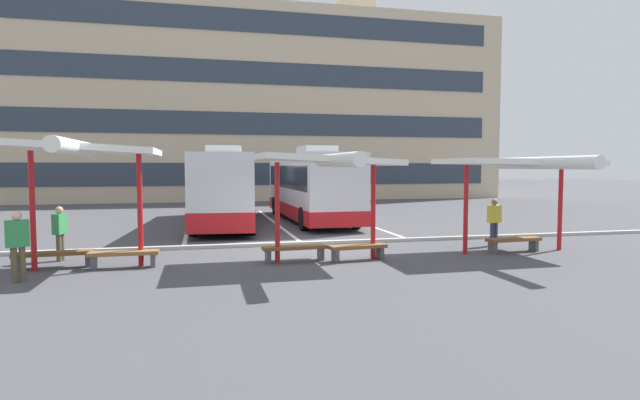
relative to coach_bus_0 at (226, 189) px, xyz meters
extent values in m
plane|color=#47474C|center=(2.32, -8.17, -1.67)|extent=(160.00, 160.00, 0.00)
cube|color=#C6B293|center=(2.32, 23.05, 6.12)|extent=(43.90, 14.92, 15.57)
cube|color=#2D3847|center=(2.32, 15.56, 0.47)|extent=(40.39, 0.08, 1.71)
cube|color=#2D3847|center=(2.32, 15.56, 4.37)|extent=(40.39, 0.08, 1.71)
cube|color=#2D3847|center=(2.32, 15.56, 8.26)|extent=(40.39, 0.08, 1.71)
cube|color=#2D3847|center=(2.32, 15.56, 12.15)|extent=(40.39, 0.08, 1.71)
cube|color=#C6B293|center=(13.29, 23.05, 15.31)|extent=(3.20, 3.20, 2.80)
cube|color=silver|center=(0.00, 0.00, 0.09)|extent=(3.37, 11.35, 2.97)
cube|color=red|center=(0.00, 0.00, -1.02)|extent=(3.42, 11.40, 0.75)
cube|color=black|center=(0.00, 0.00, 0.49)|extent=(3.33, 10.46, 1.06)
cube|color=black|center=(0.46, 5.54, 0.45)|extent=(2.16, 0.26, 1.78)
cube|color=silver|center=(-0.12, -1.39, 1.75)|extent=(1.65, 2.31, 0.36)
cylinder|color=black|center=(-0.80, 4.07, -1.17)|extent=(0.38, 1.02, 1.00)
cylinder|color=black|center=(1.46, 3.89, -1.17)|extent=(0.38, 1.02, 1.00)
cylinder|color=black|center=(-1.46, -3.89, -1.17)|extent=(0.38, 1.02, 1.00)
cylinder|color=black|center=(0.80, -4.07, -1.17)|extent=(0.38, 1.02, 1.00)
cube|color=silver|center=(4.18, 0.58, 0.12)|extent=(2.65, 10.72, 3.02)
cube|color=red|center=(4.18, 0.58, -1.08)|extent=(2.69, 10.76, 0.63)
cube|color=black|center=(4.18, 0.58, 0.54)|extent=(2.67, 9.87, 1.08)
cube|color=black|center=(4.11, 5.89, 0.48)|extent=(2.21, 0.11, 1.81)
cube|color=silver|center=(4.20, -0.76, 1.81)|extent=(1.53, 2.22, 0.36)
cylinder|color=black|center=(2.98, 4.31, -1.17)|extent=(0.31, 1.00, 1.00)
cylinder|color=black|center=(5.29, 4.34, -1.17)|extent=(0.31, 1.00, 1.00)
cylinder|color=black|center=(3.08, -3.18, -1.17)|extent=(0.31, 1.00, 1.00)
cylinder|color=black|center=(5.39, -3.15, -1.17)|extent=(0.31, 1.00, 1.00)
cube|color=white|center=(-1.73, -0.24, -1.66)|extent=(0.16, 14.00, 0.01)
cube|color=white|center=(2.32, -0.24, -1.66)|extent=(0.16, 14.00, 0.01)
cube|color=white|center=(6.37, -0.24, -1.66)|extent=(0.16, 14.00, 0.01)
cylinder|color=red|center=(-5.38, -9.75, -0.11)|extent=(0.14, 0.14, 3.11)
cylinder|color=red|center=(-2.75, -9.75, -0.11)|extent=(0.14, 0.14, 3.11)
cube|color=white|center=(-4.07, -9.75, 1.52)|extent=(3.64, 2.98, 0.36)
cylinder|color=white|center=(-4.07, -11.09, 1.49)|extent=(0.36, 3.63, 0.36)
cube|color=brown|center=(-4.97, -9.56, -1.27)|extent=(2.00, 0.57, 0.10)
cube|color=#4C4C51|center=(-5.80, -9.63, -1.49)|extent=(0.15, 0.34, 0.35)
cube|color=#4C4C51|center=(-4.13, -9.50, -1.49)|extent=(0.15, 0.34, 0.35)
cube|color=brown|center=(-3.17, -9.92, -1.27)|extent=(1.80, 0.43, 0.10)
cube|color=#4C4C51|center=(-3.91, -9.91, -1.49)|extent=(0.12, 0.34, 0.35)
cube|color=#4C4C51|center=(-2.42, -9.92, -1.49)|extent=(0.12, 0.34, 0.35)
cylinder|color=red|center=(0.93, -10.14, -0.26)|extent=(0.14, 0.14, 2.82)
cylinder|color=red|center=(3.76, -10.14, -0.26)|extent=(0.14, 0.14, 2.82)
cube|color=white|center=(2.34, -10.14, 1.23)|extent=(3.83, 2.79, 0.34)
cylinder|color=white|center=(2.34, -11.38, 1.20)|extent=(0.36, 3.82, 0.36)
cube|color=brown|center=(1.44, -10.02, -1.27)|extent=(1.87, 0.55, 0.10)
cube|color=#4C4C51|center=(0.67, -10.08, -1.49)|extent=(0.14, 0.34, 0.35)
cube|color=#4C4C51|center=(2.22, -9.97, -1.49)|extent=(0.14, 0.34, 0.35)
cube|color=brown|center=(3.24, -10.30, -1.27)|extent=(1.74, 0.61, 0.10)
cube|color=#4C4C51|center=(2.55, -10.38, -1.49)|extent=(0.16, 0.35, 0.35)
cube|color=#4C4C51|center=(3.94, -10.22, -1.49)|extent=(0.16, 0.35, 0.35)
cylinder|color=red|center=(6.80, -10.02, -0.29)|extent=(0.14, 0.14, 2.76)
cylinder|color=red|center=(10.16, -10.02, -0.29)|extent=(0.14, 0.14, 2.76)
cube|color=white|center=(8.48, -10.02, 1.17)|extent=(4.36, 2.92, 0.22)
cylinder|color=white|center=(8.48, -11.33, 1.14)|extent=(0.36, 4.36, 0.36)
cube|color=brown|center=(8.48, -10.03, -1.27)|extent=(1.86, 0.54, 0.10)
cube|color=#4C4C51|center=(7.72, -10.08, -1.49)|extent=(0.14, 0.34, 0.35)
cube|color=#4C4C51|center=(9.24, -9.98, -1.49)|extent=(0.14, 0.34, 0.35)
cube|color=#ADADA8|center=(2.32, -7.10, -1.61)|extent=(44.00, 0.24, 0.12)
cylinder|color=brown|center=(-5.39, -11.17, -1.25)|extent=(0.14, 0.14, 0.83)
cylinder|color=brown|center=(-5.24, -11.10, -1.25)|extent=(0.14, 0.14, 0.83)
cube|color=#338C4C|center=(-5.31, -11.14, -0.52)|extent=(0.53, 0.40, 0.62)
sphere|color=beige|center=(-5.31, -11.14, -0.10)|extent=(0.23, 0.23, 0.23)
cylinder|color=#33384C|center=(8.69, -8.68, -1.27)|extent=(0.14, 0.14, 0.79)
cylinder|color=#33384C|center=(8.54, -8.72, -1.27)|extent=(0.14, 0.14, 0.79)
cube|color=gold|center=(8.62, -8.70, -0.58)|extent=(0.50, 0.32, 0.59)
sphere|color=#936B4C|center=(8.62, -8.70, -0.18)|extent=(0.21, 0.21, 0.21)
cylinder|color=brown|center=(-5.06, -8.35, -1.28)|extent=(0.14, 0.14, 0.78)
cylinder|color=brown|center=(-5.10, -8.50, -1.28)|extent=(0.14, 0.14, 0.78)
cube|color=#338C4C|center=(-5.08, -8.43, -0.60)|extent=(0.34, 0.50, 0.58)
sphere|color=tan|center=(-5.08, -8.43, -0.20)|extent=(0.21, 0.21, 0.21)
camera|label=1|loc=(-1.13, -24.17, 1.03)|focal=28.55mm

